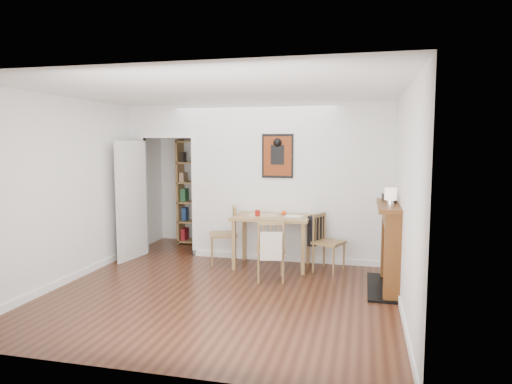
% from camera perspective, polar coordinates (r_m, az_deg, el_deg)
% --- Properties ---
extents(ground, '(5.20, 5.20, 0.00)m').
position_cam_1_polar(ground, '(6.56, -3.09, -11.27)').
color(ground, '#4F2B19').
rests_on(ground, ground).
extents(room_shell, '(5.20, 5.20, 5.20)m').
position_cam_1_polar(room_shell, '(7.56, 0.47, 1.11)').
color(room_shell, white).
rests_on(room_shell, ground).
extents(dining_table, '(1.20, 0.77, 0.82)m').
position_cam_1_polar(dining_table, '(7.21, 2.02, -3.76)').
color(dining_table, '#A67A4D').
rests_on(dining_table, ground).
extents(chair_left, '(0.60, 0.60, 0.95)m').
position_cam_1_polar(chair_left, '(7.45, -4.13, -5.41)').
color(chair_left, olive).
rests_on(chair_left, ground).
extents(chair_right, '(0.62, 0.58, 0.89)m').
position_cam_1_polar(chair_right, '(7.07, 8.94, -6.18)').
color(chair_right, olive).
rests_on(chair_right, ground).
extents(chair_front, '(0.53, 0.58, 0.89)m').
position_cam_1_polar(chair_front, '(6.56, 1.83, -7.18)').
color(chair_front, olive).
rests_on(chair_front, ground).
extents(bookshelf, '(0.85, 0.34, 2.03)m').
position_cam_1_polar(bookshelf, '(8.91, -7.04, -0.08)').
color(bookshelf, '#A67A4D').
rests_on(bookshelf, ground).
extents(fireplace, '(0.45, 1.25, 1.16)m').
position_cam_1_polar(fireplace, '(6.40, 16.53, -6.25)').
color(fireplace, brown).
rests_on(fireplace, ground).
extents(red_glass, '(0.08, 0.08, 0.10)m').
position_cam_1_polar(red_glass, '(7.12, 0.19, -2.67)').
color(red_glass, maroon).
rests_on(red_glass, dining_table).
extents(orange_fruit, '(0.08, 0.08, 0.08)m').
position_cam_1_polar(orange_fruit, '(7.27, 3.50, -2.59)').
color(orange_fruit, '#FA4D0D').
rests_on(orange_fruit, dining_table).
extents(placemat, '(0.51, 0.43, 0.00)m').
position_cam_1_polar(placemat, '(7.25, 0.86, -2.90)').
color(placemat, beige).
rests_on(placemat, dining_table).
extents(notebook, '(0.31, 0.25, 0.01)m').
position_cam_1_polar(notebook, '(7.12, 4.79, -3.04)').
color(notebook, silver).
rests_on(notebook, dining_table).
extents(mantel_lamp, '(0.15, 0.15, 0.24)m').
position_cam_1_polar(mantel_lamp, '(6.00, 16.49, -0.38)').
color(mantel_lamp, silver).
rests_on(mantel_lamp, fireplace).
extents(ceramic_jar_a, '(0.10, 0.10, 0.12)m').
position_cam_1_polar(ceramic_jar_a, '(6.38, 16.81, -0.81)').
color(ceramic_jar_a, black).
rests_on(ceramic_jar_a, fireplace).
extents(ceramic_jar_b, '(0.08, 0.08, 0.10)m').
position_cam_1_polar(ceramic_jar_b, '(6.64, 15.75, -0.61)').
color(ceramic_jar_b, black).
rests_on(ceramic_jar_b, fireplace).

